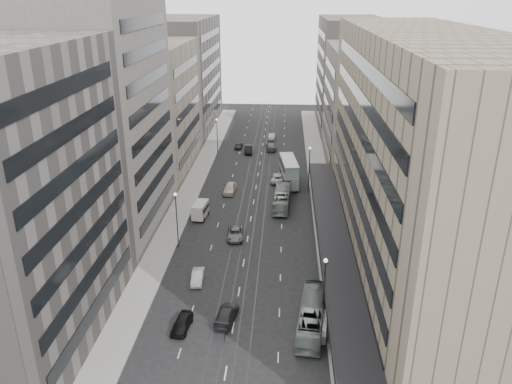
% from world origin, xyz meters
% --- Properties ---
extents(ground, '(220.00, 220.00, 0.00)m').
position_xyz_m(ground, '(0.00, 0.00, 0.00)').
color(ground, black).
rests_on(ground, ground).
extents(sidewalk_right, '(4.00, 125.00, 0.15)m').
position_xyz_m(sidewalk_right, '(12.00, 37.50, 0.07)').
color(sidewalk_right, gray).
rests_on(sidewalk_right, ground).
extents(sidewalk_left, '(4.00, 125.00, 0.15)m').
position_xyz_m(sidewalk_left, '(-12.00, 37.50, 0.07)').
color(sidewalk_left, gray).
rests_on(sidewalk_left, ground).
extents(department_store, '(19.20, 60.00, 30.00)m').
position_xyz_m(department_store, '(21.45, 8.00, 14.95)').
color(department_store, '#786B57').
rests_on(department_store, ground).
extents(building_right_mid, '(15.00, 28.00, 24.00)m').
position_xyz_m(building_right_mid, '(21.50, 52.00, 12.00)').
color(building_right_mid, '#524C47').
rests_on(building_right_mid, ground).
extents(building_right_far, '(15.00, 32.00, 28.00)m').
position_xyz_m(building_right_far, '(21.50, 82.00, 14.00)').
color(building_right_far, '#68625D').
rests_on(building_right_far, ground).
extents(building_left_a, '(15.00, 28.00, 30.00)m').
position_xyz_m(building_left_a, '(-21.50, -8.00, 15.00)').
color(building_left_a, '#68625D').
rests_on(building_left_a, ground).
extents(building_left_b, '(15.00, 26.00, 34.00)m').
position_xyz_m(building_left_b, '(-21.50, 19.00, 17.00)').
color(building_left_b, '#524C47').
rests_on(building_left_b, ground).
extents(building_left_c, '(15.00, 28.00, 25.00)m').
position_xyz_m(building_left_c, '(-21.50, 46.00, 12.50)').
color(building_left_c, '#776B5C').
rests_on(building_left_c, ground).
extents(building_left_d, '(15.00, 38.00, 28.00)m').
position_xyz_m(building_left_d, '(-21.50, 79.00, 14.00)').
color(building_left_d, '#68625D').
rests_on(building_left_d, ground).
extents(lamp_right_near, '(0.44, 0.44, 8.32)m').
position_xyz_m(lamp_right_near, '(9.70, -5.00, 5.20)').
color(lamp_right_near, '#262628').
rests_on(lamp_right_near, ground).
extents(lamp_right_far, '(0.44, 0.44, 8.32)m').
position_xyz_m(lamp_right_far, '(9.70, 35.00, 5.20)').
color(lamp_right_far, '#262628').
rests_on(lamp_right_far, ground).
extents(lamp_left_near, '(0.44, 0.44, 8.32)m').
position_xyz_m(lamp_left_near, '(-9.70, 12.00, 5.20)').
color(lamp_left_near, '#262628').
rests_on(lamp_left_near, ground).
extents(lamp_left_far, '(0.44, 0.44, 8.32)m').
position_xyz_m(lamp_left_far, '(-9.70, 55.00, 5.20)').
color(lamp_left_far, '#262628').
rests_on(lamp_left_far, ground).
extents(bus_near, '(3.81, 11.01, 3.00)m').
position_xyz_m(bus_near, '(8.50, -5.40, 1.50)').
color(bus_near, slate).
rests_on(bus_near, ground).
extents(bus_far, '(3.06, 10.80, 2.98)m').
position_xyz_m(bus_far, '(4.93, 27.40, 1.49)').
color(bus_far, gray).
rests_on(bus_far, ground).
extents(double_decker, '(3.80, 9.45, 5.03)m').
position_xyz_m(double_decker, '(6.06, 37.58, 2.71)').
color(double_decker, gray).
rests_on(double_decker, ground).
extents(vw_microbus, '(2.05, 3.98, 2.08)m').
position_xyz_m(vw_microbus, '(9.20, -6.76, 1.16)').
color(vw_microbus, '#575C5F').
rests_on(vw_microbus, ground).
extents(panel_van, '(2.40, 4.31, 2.61)m').
position_xyz_m(panel_van, '(-8.11, 21.84, 1.44)').
color(panel_van, '#BDB6AB').
rests_on(panel_van, ground).
extents(sedan_0, '(2.09, 4.34, 1.43)m').
position_xyz_m(sedan_0, '(-5.49, -6.53, 0.71)').
color(sedan_0, black).
rests_on(sedan_0, ground).
extents(sedan_1, '(1.64, 4.10, 1.33)m').
position_xyz_m(sedan_1, '(-5.40, 3.00, 0.66)').
color(sedan_1, silver).
rests_on(sedan_1, ground).
extents(sedan_2, '(2.54, 5.02, 1.36)m').
position_xyz_m(sedan_2, '(-1.82, 15.21, 0.68)').
color(sedan_2, slate).
rests_on(sedan_2, ground).
extents(sedan_3, '(2.72, 5.28, 1.47)m').
position_xyz_m(sedan_3, '(-0.87, -4.73, 0.73)').
color(sedan_3, black).
rests_on(sedan_3, ground).
extents(sedan_4, '(2.36, 5.15, 1.71)m').
position_xyz_m(sedan_4, '(-4.55, 32.95, 0.86)').
color(sedan_4, beige).
rests_on(sedan_4, ground).
extents(sedan_5, '(1.92, 4.94, 1.60)m').
position_xyz_m(sedan_5, '(-2.95, 57.21, 0.80)').
color(sedan_5, black).
rests_on(sedan_5, ground).
extents(sedan_6, '(3.10, 5.73, 1.53)m').
position_xyz_m(sedan_6, '(4.20, 39.23, 0.76)').
color(sedan_6, beige).
rests_on(sedan_6, ground).
extents(sedan_7, '(2.86, 5.62, 1.56)m').
position_xyz_m(sedan_7, '(1.98, 59.88, 0.78)').
color(sedan_7, '#59595B').
rests_on(sedan_7, ground).
extents(sedan_8, '(1.89, 4.00, 1.32)m').
position_xyz_m(sedan_8, '(-5.48, 60.46, 0.66)').
color(sedan_8, '#262628').
rests_on(sedan_8, ground).
extents(sedan_9, '(1.65, 4.38, 1.43)m').
position_xyz_m(sedan_9, '(1.98, 68.77, 0.71)').
color(sedan_9, beige).
rests_on(sedan_9, ground).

